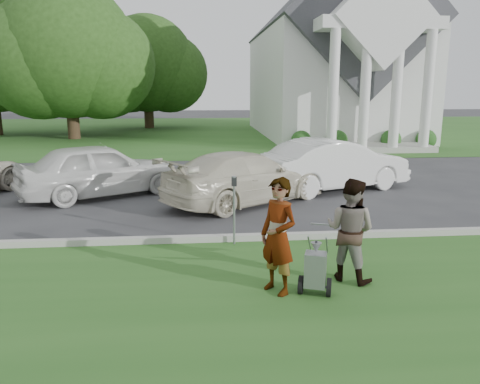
{
  "coord_description": "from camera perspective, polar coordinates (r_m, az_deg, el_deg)",
  "views": [
    {
      "loc": [
        -0.01,
        -9.06,
        3.26
      ],
      "look_at": [
        0.79,
        0.0,
        1.22
      ],
      "focal_mm": 35.0,
      "sensor_mm": 36.0,
      "label": 1
    }
  ],
  "objects": [
    {
      "name": "ground",
      "position": [
        9.63,
        -4.74,
        -7.18
      ],
      "size": [
        120.0,
        120.0,
        0.0
      ],
      "primitive_type": "plane",
      "color": "#333335",
      "rests_on": "ground"
    },
    {
      "name": "grass_strip",
      "position": [
        6.88,
        -4.53,
        -15.62
      ],
      "size": [
        80.0,
        7.0,
        0.01
      ],
      "primitive_type": "cube",
      "color": "#29581E",
      "rests_on": "ground"
    },
    {
      "name": "church_lawn",
      "position": [
        36.21,
        -5.08,
        7.45
      ],
      "size": [
        80.0,
        30.0,
        0.01
      ],
      "primitive_type": "cube",
      "color": "#29581E",
      "rests_on": "ground"
    },
    {
      "name": "curb",
      "position": [
        10.13,
        -4.77,
        -5.72
      ],
      "size": [
        80.0,
        0.18,
        0.15
      ],
      "primitive_type": "cube",
      "color": "#9E9E93",
      "rests_on": "ground"
    },
    {
      "name": "church",
      "position": [
        33.52,
        11.02,
        17.02
      ],
      "size": [
        9.19,
        19.0,
        24.1
      ],
      "color": "white",
      "rests_on": "ground"
    },
    {
      "name": "tree_left",
      "position": [
        32.12,
        -20.23,
        15.21
      ],
      "size": [
        10.63,
        8.4,
        9.71
      ],
      "color": "#332316",
      "rests_on": "ground"
    },
    {
      "name": "tree_back",
      "position": [
        39.28,
        -11.29,
        14.56
      ],
      "size": [
        9.61,
        7.6,
        8.89
      ],
      "color": "#332316",
      "rests_on": "ground"
    },
    {
      "name": "striping_cart",
      "position": [
        7.63,
        9.17,
        -9.45
      ],
      "size": [
        0.72,
        1.1,
        0.95
      ],
      "rotation": [
        0.0,
        0.0,
        -0.32
      ],
      "color": "black",
      "rests_on": "ground"
    },
    {
      "name": "person_left",
      "position": [
        7.46,
        4.68,
        -5.5
      ],
      "size": [
        0.77,
        0.82,
        1.88
      ],
      "primitive_type": "imported",
      "rotation": [
        0.0,
        0.0,
        -0.93
      ],
      "color": "#999999",
      "rests_on": "ground"
    },
    {
      "name": "person_right",
      "position": [
        8.15,
        13.27,
        -4.62
      ],
      "size": [
        1.09,
        1.07,
        1.77
      ],
      "primitive_type": "imported",
      "rotation": [
        0.0,
        0.0,
        2.44
      ],
      "color": "#999999",
      "rests_on": "ground"
    },
    {
      "name": "parking_meter_near",
      "position": [
        9.71,
        -0.72,
        -1.22
      ],
      "size": [
        0.11,
        0.1,
        1.48
      ],
      "color": "gray",
      "rests_on": "ground"
    },
    {
      "name": "car_b",
      "position": [
        14.82,
        -16.74,
        2.64
      ],
      "size": [
        5.14,
        4.06,
        1.64
      ],
      "primitive_type": "imported",
      "rotation": [
        0.0,
        0.0,
        2.09
      ],
      "color": "silver",
      "rests_on": "ground"
    },
    {
      "name": "car_c",
      "position": [
        13.41,
        0.7,
        1.82
      ],
      "size": [
        5.37,
        4.58,
        1.48
      ],
      "primitive_type": "imported",
      "rotation": [
        0.0,
        0.0,
        2.17
      ],
      "color": "beige",
      "rests_on": "ground"
    },
    {
      "name": "car_d",
      "position": [
        15.38,
        11.36,
        3.3
      ],
      "size": [
        5.31,
        3.46,
        1.65
      ],
      "primitive_type": "imported",
      "rotation": [
        0.0,
        0.0,
        1.94
      ],
      "color": "silver",
      "rests_on": "ground"
    }
  ]
}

